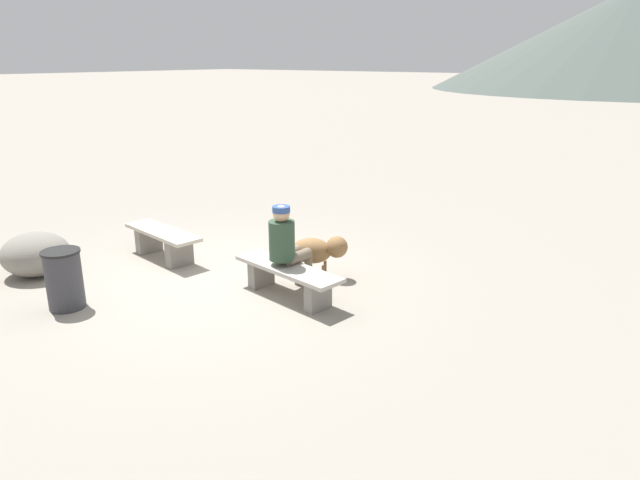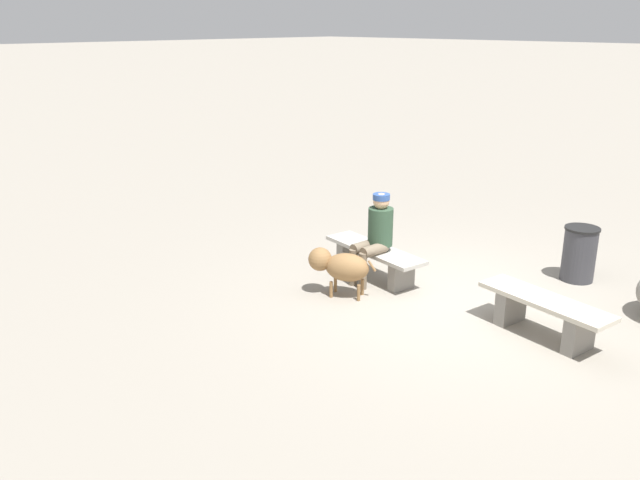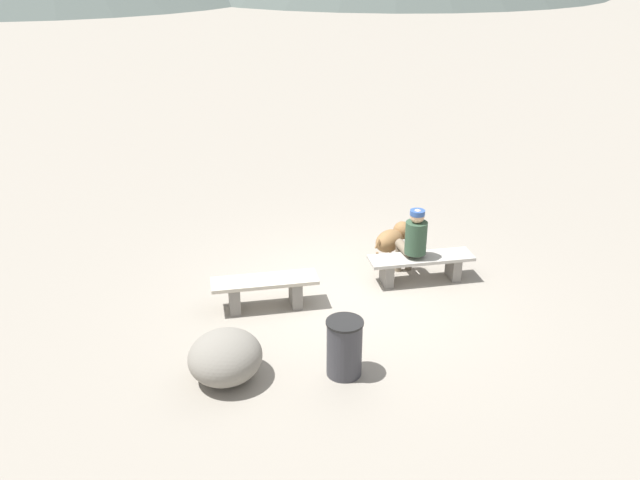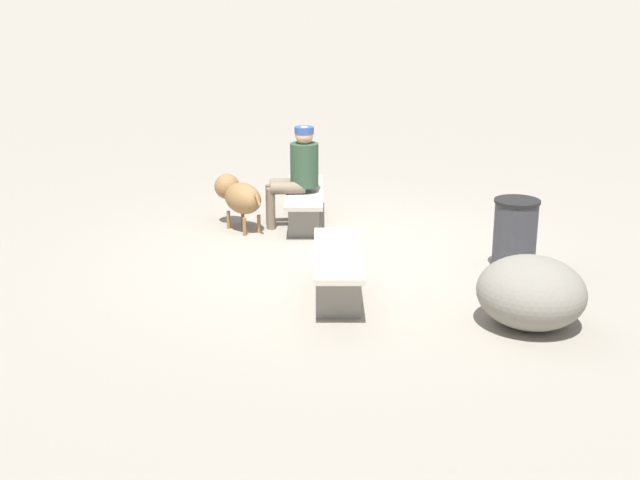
# 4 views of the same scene
# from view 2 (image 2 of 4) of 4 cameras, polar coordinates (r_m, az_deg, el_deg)

# --- Properties ---
(ground) EXTENTS (210.00, 210.00, 0.06)m
(ground) POSITION_cam_2_polar(r_m,az_deg,el_deg) (8.75, 11.71, -5.33)
(ground) COLOR gray
(bench_left) EXTENTS (1.62, 0.67, 0.47)m
(bench_left) POSITION_cam_2_polar(r_m,az_deg,el_deg) (7.94, 18.83, -5.89)
(bench_left) COLOR gray
(bench_left) RESTS_ON ground
(bench_right) EXTENTS (1.72, 0.69, 0.43)m
(bench_right) POSITION_cam_2_polar(r_m,az_deg,el_deg) (9.25, 4.72, -1.47)
(bench_right) COLOR gray
(bench_right) RESTS_ON ground
(seated_person) EXTENTS (0.36, 0.65, 1.24)m
(seated_person) POSITION_cam_2_polar(r_m,az_deg,el_deg) (8.98, 4.88, 0.73)
(seated_person) COLOR #2D4733
(seated_person) RESTS_ON ground
(dog) EXTENTS (0.83, 0.63, 0.63)m
(dog) POSITION_cam_2_polar(r_m,az_deg,el_deg) (8.57, 1.71, -2.21)
(dog) COLOR olive
(dog) RESTS_ON ground
(trash_bin) EXTENTS (0.47, 0.47, 0.77)m
(trash_bin) POSITION_cam_2_polar(r_m,az_deg,el_deg) (9.77, 21.53, -1.11)
(trash_bin) COLOR #38383D
(trash_bin) RESTS_ON ground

